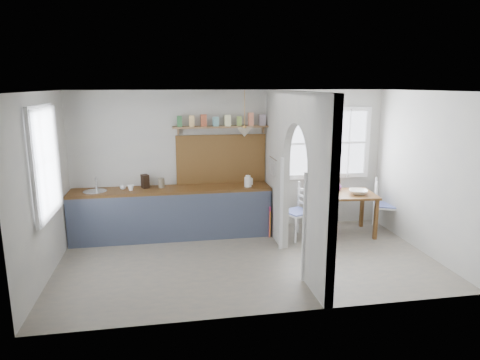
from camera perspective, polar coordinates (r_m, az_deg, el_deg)
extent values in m
cube|color=gray|center=(6.80, 1.09, -10.71)|extent=(5.80, 3.20, 0.01)
cube|color=beige|center=(6.24, 1.20, 11.77)|extent=(5.80, 3.20, 0.01)
cube|color=beige|center=(7.94, -1.06, 2.53)|extent=(5.80, 0.01, 2.60)
cube|color=beige|center=(4.88, 4.74, -3.99)|extent=(5.80, 0.01, 2.60)
cube|color=beige|center=(6.51, -24.80, -0.91)|extent=(0.01, 3.20, 2.60)
cube|color=beige|center=(7.50, 23.45, 0.87)|extent=(0.01, 3.20, 2.60)
cube|color=beige|center=(5.46, 10.81, -2.39)|extent=(0.12, 0.80, 2.60)
cube|color=beige|center=(7.50, 4.94, 1.89)|extent=(0.12, 1.20, 2.60)
cube|color=beige|center=(6.25, 7.88, 6.84)|extent=(0.12, 1.20, 1.05)
cube|color=brown|center=(7.65, -9.10, -1.29)|extent=(3.50, 0.60, 0.05)
cube|color=#484E62|center=(7.49, -8.94, -5.15)|extent=(3.50, 0.03, 0.85)
cube|color=#312013|center=(7.81, -8.99, -4.41)|extent=(3.46, 0.45, 0.85)
cylinder|color=silver|center=(7.74, -18.77, -1.53)|extent=(0.40, 0.40, 0.02)
cube|color=brown|center=(7.88, -2.51, 2.81)|extent=(1.65, 0.03, 0.90)
cube|color=brown|center=(7.72, -2.47, 7.09)|extent=(1.75, 0.20, 0.03)
cube|color=#296C34|center=(7.65, -8.07, 7.72)|extent=(0.09, 0.09, 0.18)
cube|color=#E1B166|center=(7.66, -6.47, 7.77)|extent=(0.09, 0.09, 0.18)
cube|color=#9D3F20|center=(7.67, -4.87, 7.82)|extent=(0.09, 0.09, 0.18)
cube|color=teal|center=(7.69, -3.27, 7.85)|extent=(0.09, 0.09, 0.18)
cube|color=beige|center=(7.72, -1.69, 7.89)|extent=(0.09, 0.09, 0.18)
cube|color=#91BA4C|center=(7.75, -0.12, 7.91)|extent=(0.09, 0.09, 0.18)
cube|color=#E57A54|center=(7.79, 1.44, 7.93)|extent=(0.09, 0.09, 0.18)
cube|color=gray|center=(7.84, 2.98, 7.94)|extent=(0.09, 0.09, 0.18)
cone|color=beige|center=(7.44, 0.60, 6.36)|extent=(0.26, 0.26, 0.16)
cylinder|color=silver|center=(7.36, 4.48, 2.87)|extent=(0.02, 0.50, 0.02)
imported|color=white|center=(7.62, -14.36, -1.00)|extent=(0.14, 0.14, 0.10)
imported|color=silver|center=(7.75, -15.34, -0.87)|extent=(0.13, 0.13, 0.09)
cube|color=#312013|center=(7.74, -12.54, -0.17)|extent=(0.16, 0.18, 0.24)
cylinder|color=#766A54|center=(7.70, -10.44, -0.39)|extent=(0.14, 0.14, 0.17)
cube|color=#D42F67|center=(7.70, 3.99, -5.71)|extent=(0.02, 0.03, 0.59)
cube|color=orange|center=(7.70, 4.01, -5.91)|extent=(0.02, 0.03, 0.48)
imported|color=white|center=(7.96, 15.50, -1.54)|extent=(0.43, 0.43, 0.08)
imported|color=#51864A|center=(7.71, 12.66, -1.78)|extent=(0.13, 0.13, 0.10)
cylinder|color=black|center=(7.83, 11.21, -1.81)|extent=(0.18, 0.18, 0.01)
imported|color=#703679|center=(8.14, 12.86, -0.76)|extent=(0.20, 0.20, 0.17)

